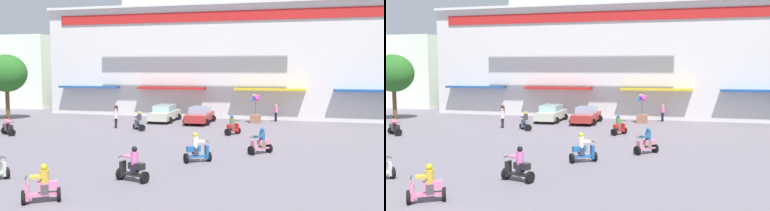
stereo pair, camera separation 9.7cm
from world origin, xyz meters
The scene contains 17 objects.
ground_plane centered at (0.00, 13.00, 0.00)m, with size 128.00×128.00×0.00m, color slate.
colonial_building centered at (0.00, 36.07, 8.76)m, with size 36.64×16.71×20.65m.
flank_building_left centered at (-26.65, 37.92, 4.37)m, with size 10.09×9.73×8.74m.
plaza_tree_0 centered at (-19.26, 24.14, 4.35)m, with size 3.89×3.42×6.13m.
parked_car_0 centered at (-4.47, 26.46, 0.76)m, with size 2.46×4.48×1.53m.
parked_car_1 centered at (-1.07, 26.07, 0.74)m, with size 2.45×4.46×1.46m.
scooter_rider_0 centered at (5.33, 14.37, 0.62)m, with size 1.39×1.40×1.52m.
scooter_rider_1 centered at (2.31, 11.35, 0.66)m, with size 1.46×1.23×1.59m.
scooter_rider_2 centered at (-13.20, 16.40, 0.59)m, with size 1.53×1.20×1.43m.
scooter_rider_3 centered at (-1.66, 3.60, 0.59)m, with size 1.43×1.18×1.46m.
scooter_rider_4 centered at (-4.77, 20.99, 0.61)m, with size 1.33×1.35×1.50m.
scooter_rider_5 centered at (0.47, 7.10, 0.65)m, with size 1.54×0.88×1.57m.
scooter_rider_6 centered at (2.71, 20.60, 0.62)m, with size 1.10×1.40×1.51m.
pedestrian_0 centered at (-8.78, 25.47, 0.93)m, with size 0.44×0.44×1.63m.
pedestrian_1 centered at (-7.04, 21.64, 0.91)m, with size 0.43×0.43×1.59m.
pedestrian_2 centered at (5.35, 29.07, 0.90)m, with size 0.45×0.45×1.59m.
balloon_vendor_cart centered at (3.65, 27.47, 1.17)m, with size 0.92×0.85×2.57m.
Camera 1 is at (7.45, -9.57, 5.01)m, focal length 39.21 mm.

